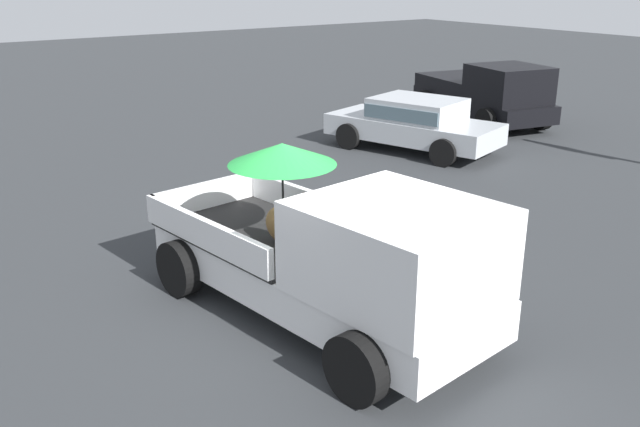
{
  "coord_description": "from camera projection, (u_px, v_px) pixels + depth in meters",
  "views": [
    {
      "loc": [
        6.79,
        -4.72,
        4.39
      ],
      "look_at": [
        -0.73,
        0.6,
        1.1
      ],
      "focal_mm": 38.9,
      "sensor_mm": 36.0,
      "label": 1
    }
  ],
  "objects": [
    {
      "name": "ground_plane",
      "position": [
        315.0,
        314.0,
        9.27
      ],
      "size": [
        80.0,
        80.0,
        0.0
      ],
      "primitive_type": "plane",
      "color": "#2D3033"
    },
    {
      "name": "pickup_truck_main",
      "position": [
        339.0,
        257.0,
        8.62
      ],
      "size": [
        5.25,
        2.77,
        2.25
      ],
      "rotation": [
        0.0,
        0.0,
        0.13
      ],
      "color": "black",
      "rests_on": "ground"
    },
    {
      "name": "pickup_truck_red",
      "position": [
        486.0,
        94.0,
        20.35
      ],
      "size": [
        5.07,
        2.93,
        1.8
      ],
      "rotation": [
        0.0,
        0.0,
        -0.21
      ],
      "color": "black",
      "rests_on": "ground"
    },
    {
      "name": "parked_sedan_far",
      "position": [
        415.0,
        121.0,
        17.31
      ],
      "size": [
        4.63,
        2.95,
        1.33
      ],
      "rotation": [
        0.0,
        0.0,
        3.44
      ],
      "color": "black",
      "rests_on": "ground"
    }
  ]
}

